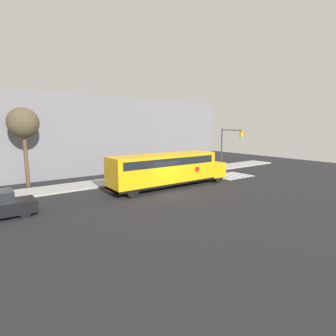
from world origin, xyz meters
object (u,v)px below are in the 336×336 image
at_px(stop_sign, 212,158).
at_px(tree_near_sidewalk, 23,124).
at_px(school_bus, 168,168).
at_px(traffic_light, 228,143).

height_order(stop_sign, tree_near_sidewalk, tree_near_sidewalk).
bearing_deg(school_bus, tree_near_sidewalk, 141.85).
xyz_separation_m(traffic_light, tree_near_sidewalk, (-20.80, 4.74, 2.10)).
bearing_deg(school_bus, stop_sign, 22.36).
height_order(school_bus, traffic_light, traffic_light).
bearing_deg(stop_sign, school_bus, -157.64).
height_order(school_bus, stop_sign, school_bus).
bearing_deg(traffic_light, tree_near_sidewalk, 167.16).
bearing_deg(tree_near_sidewalk, stop_sign, -11.19).
relative_size(school_bus, tree_near_sidewalk, 1.65).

